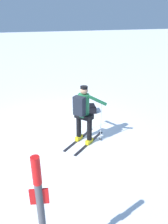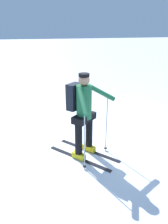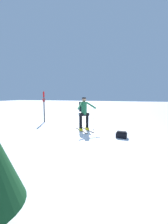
% 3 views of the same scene
% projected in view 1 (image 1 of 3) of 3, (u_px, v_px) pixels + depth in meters
% --- Properties ---
extents(ground_plane, '(80.00, 80.00, 0.00)m').
position_uv_depth(ground_plane, '(59.00, 133.00, 7.21)').
color(ground_plane, white).
extents(skier, '(1.38, 1.47, 1.78)m').
position_uv_depth(skier, '(83.00, 112.00, 6.29)').
color(skier, black).
rests_on(skier, ground_plane).
extents(dropped_backpack, '(0.49, 0.35, 0.29)m').
position_uv_depth(dropped_backpack, '(92.00, 108.00, 8.67)').
color(dropped_backpack, black).
rests_on(dropped_backpack, ground_plane).
extents(trail_marker, '(0.11, 0.24, 2.14)m').
position_uv_depth(trail_marker, '(41.00, 213.00, 2.85)').
color(trail_marker, '#4C4C51').
rests_on(trail_marker, ground_plane).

